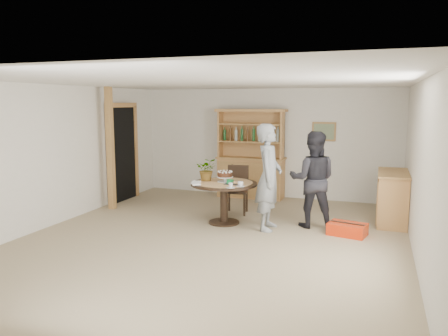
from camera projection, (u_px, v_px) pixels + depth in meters
ground at (213, 239)px, 7.06m from camera, size 7.00×7.00×0.00m
room_shell at (213, 131)px, 6.81m from camera, size 6.04×7.04×2.52m
doorway at (122, 151)px, 9.73m from camera, size 0.13×1.10×2.18m
pine_post at (110, 149)px, 8.89m from camera, size 0.12×0.12×2.50m
hutch at (251, 168)px, 10.08m from camera, size 1.62×0.54×2.04m
sideboard at (393, 197)px, 7.95m from camera, size 0.54×1.26×0.94m
dining_table at (224, 191)px, 7.90m from camera, size 1.20×1.20×0.76m
dining_chair at (237, 186)px, 8.68m from camera, size 0.48×0.48×0.95m
birthday_cake at (225, 175)px, 7.90m from camera, size 0.30×0.30×0.20m
flower_vase at (207, 169)px, 8.00m from camera, size 0.47×0.44×0.42m
gift_tray at (233, 183)px, 7.68m from camera, size 0.30×0.20×0.08m
coffee_cup_a at (241, 184)px, 7.47m from camera, size 0.15×0.15×0.09m
coffee_cup_b at (231, 186)px, 7.36m from camera, size 0.15×0.15×0.08m
napkins at (196, 183)px, 7.71m from camera, size 0.24×0.33×0.03m
teen_boy at (269, 177)px, 7.47m from camera, size 0.47×0.69×1.83m
adult_person at (313, 179)px, 7.65m from camera, size 0.91×0.75×1.70m
red_suitcase at (347, 229)px, 7.25m from camera, size 0.67×0.52×0.21m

